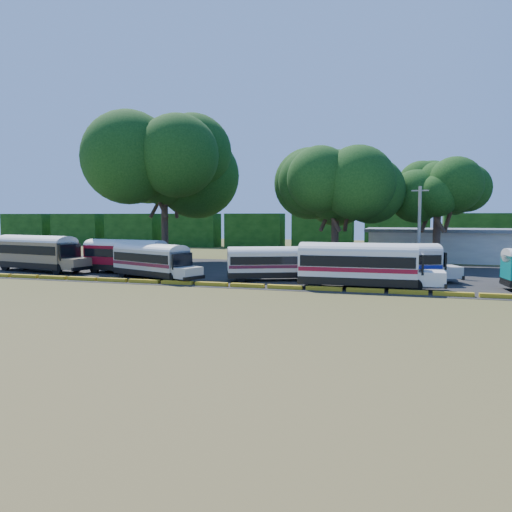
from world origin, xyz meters
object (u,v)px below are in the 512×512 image
(bus_cream_west, at_px, (152,259))
(bus_beige, at_px, (38,251))
(bus_red, at_px, (127,254))
(tree_west, at_px, (164,162))
(bus_white_red, at_px, (361,263))

(bus_cream_west, bearing_deg, bus_beige, -165.84)
(bus_red, bearing_deg, bus_cream_west, -27.15)
(bus_beige, height_order, tree_west, tree_west)
(bus_beige, height_order, bus_red, bus_beige)
(bus_cream_west, bearing_deg, bus_white_red, 20.03)
(bus_white_red, distance_m, tree_west, 30.12)
(bus_beige, height_order, bus_cream_west, bus_beige)
(bus_beige, bearing_deg, bus_red, 15.16)
(bus_cream_west, relative_size, tree_west, 0.57)
(bus_white_red, relative_size, tree_west, 0.64)
(bus_beige, xyz_separation_m, tree_west, (7.96, 12.09, 9.78))
(bus_cream_west, height_order, bus_white_red, bus_white_red)
(bus_beige, relative_size, bus_white_red, 1.05)
(bus_red, xyz_separation_m, bus_cream_west, (4.23, -2.91, -0.12))
(bus_white_red, bearing_deg, bus_cream_west, 176.36)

